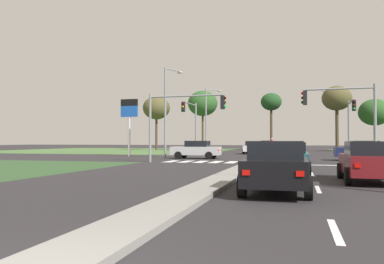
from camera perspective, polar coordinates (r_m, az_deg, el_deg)
name	(u,v)px	position (r m, az deg, el deg)	size (l,w,h in m)	color
ground_plane	(263,159)	(33.41, 10.36, -3.97)	(200.00, 200.00, 0.00)	#282628
grass_verge_far_left	(118,150)	(64.37, -10.88, -2.65)	(35.00, 35.00, 0.01)	#476B38
median_island_near	(218,181)	(14.62, 3.87, -7.21)	(1.20, 22.00, 0.14)	gray
median_island_far	(278,151)	(58.34, 12.48, -2.73)	(1.20, 36.00, 0.14)	gray
lane_dash_near	(335,231)	(7.42, 20.28, -13.47)	(0.14, 2.00, 0.01)	silver
lane_dash_second	(318,189)	(13.33, 18.02, -8.00)	(0.14, 2.00, 0.01)	silver
lane_dash_third	(312,174)	(19.30, 17.18, -5.90)	(0.14, 2.00, 0.01)	silver
lane_dash_fourth	(308,166)	(25.28, 16.73, -4.79)	(0.14, 2.00, 0.01)	silver
lane_dash_fifth	(306,161)	(31.27, 16.46, -4.11)	(0.14, 2.00, 0.01)	silver
stop_bar_near	(313,165)	(26.31, 17.33, -4.65)	(6.40, 0.50, 0.01)	silver
crosswalk_bar_near	(172,161)	(29.59, -3.01, -4.33)	(0.70, 2.80, 0.01)	silver
crosswalk_bar_second	(186,162)	(29.25, -0.87, -4.36)	(0.70, 2.80, 0.01)	silver
crosswalk_bar_third	(201,162)	(28.95, 1.33, -4.39)	(0.70, 2.80, 0.01)	silver
crosswalk_bar_fourth	(216,162)	(28.69, 3.56, -4.42)	(0.70, 2.80, 0.01)	silver
crosswalk_bar_fifth	(232,162)	(28.48, 5.83, -4.44)	(0.70, 2.80, 0.01)	silver
crosswalk_bar_sixth	(247,162)	(28.32, 8.14, -4.45)	(0.70, 2.80, 0.01)	silver
car_white_near	(253,147)	(46.54, 8.94, -2.25)	(2.05, 4.28, 1.52)	silver
car_maroon_second	(369,161)	(16.20, 24.51, -3.95)	(1.98, 4.17, 1.55)	maroon
car_blue_third	(266,145)	(64.96, 10.78, -1.93)	(1.94, 4.16, 1.60)	navy
car_black_fifth	(277,166)	(12.11, 12.37, -4.95)	(1.99, 4.19, 1.57)	black
car_navy_sixth	(363,151)	(33.18, 23.81, -2.51)	(4.19, 2.08, 1.57)	#161E47
car_teal_seventh	(288,157)	(19.73, 13.95, -3.58)	(2.08, 4.41, 1.51)	#19565B
car_silver_eighth	(196,149)	(34.17, 0.64, -2.59)	(4.31, 2.00, 1.57)	#B7B7BC
traffic_signal_far_left	(191,118)	(39.50, -0.11, 2.03)	(0.32, 5.03, 5.56)	gray
traffic_signal_far_right	(351,118)	(38.74, 22.29, 1.96)	(0.32, 4.05, 5.42)	gray
traffic_signal_near_left	(179,113)	(27.96, -1.87, 2.77)	(5.76, 0.32, 5.03)	gray
traffic_signal_near_right	(346,109)	(26.89, 21.69, 3.11)	(4.60, 0.32, 5.19)	gray
street_lamp_second	(167,107)	(35.06, -3.71, 3.67)	(1.24, 1.91, 8.16)	gray
street_lamp_third	(207,117)	(50.30, 2.29, 2.25)	(1.96, 1.35, 8.29)	gray
street_lamp_fourth	(336,116)	(61.48, 20.44, 2.15)	(2.34, 0.28, 9.26)	gray
pedestrian_at_median	(272,144)	(43.10, 11.65, -1.76)	(0.34, 0.34, 1.74)	maroon
fuel_price_totem	(129,115)	(39.94, -9.21, 2.55)	(1.80, 0.24, 5.80)	silver
treeline_near	(156,108)	(66.73, -5.25, 3.51)	(4.65, 4.65, 9.16)	#423323
treeline_second	(203,104)	(63.09, 1.58, 4.20)	(4.82, 4.82, 9.67)	#423323
treeline_third	(271,103)	(63.48, 11.56, 4.25)	(3.30, 3.30, 9.21)	#423323
treeline_fourth	(337,99)	(59.03, 20.50, 4.58)	(4.13, 4.13, 9.37)	#423323
treeline_fifth	(375,112)	(62.50, 25.25, 2.62)	(4.55, 4.55, 7.65)	#423323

